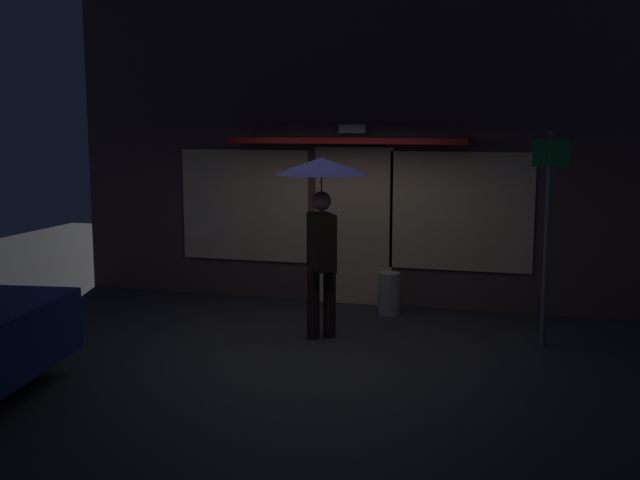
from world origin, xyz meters
name	(u,v)px	position (x,y,z in m)	size (l,w,h in m)	color
ground_plane	(310,345)	(0.00, 0.00, 0.00)	(18.00, 18.00, 0.00)	#2D2D33
building_facade	(357,150)	(0.00, 2.34, 2.16)	(8.30, 1.00, 4.36)	brown
person_with_umbrella	(321,198)	(0.03, 0.35, 1.67)	(1.11, 1.11, 2.13)	black
street_sign_post	(548,226)	(2.57, 0.68, 1.39)	(0.40, 0.07, 2.45)	#595B60
sidewalk_bollard	(389,294)	(0.60, 1.68, 0.28)	(0.29, 0.29, 0.57)	#B2A899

